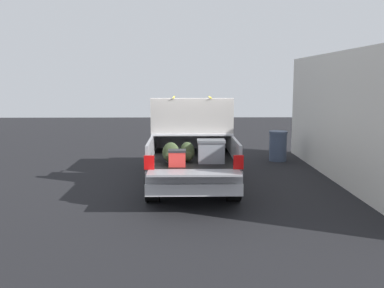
# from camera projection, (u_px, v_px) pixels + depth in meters

# --- Properties ---
(ground_plane) EXTENTS (40.00, 40.00, 0.00)m
(ground_plane) POSITION_uv_depth(u_px,v_px,m) (192.00, 183.00, 11.45)
(ground_plane) COLOR black
(pickup_truck) EXTENTS (6.05, 2.06, 2.23)m
(pickup_truck) POSITION_uv_depth(u_px,v_px,m) (191.00, 144.00, 11.67)
(pickup_truck) COLOR gray
(pickup_truck) RESTS_ON ground_plane
(building_facade) EXTENTS (9.23, 0.36, 3.36)m
(building_facade) POSITION_uv_depth(u_px,v_px,m) (343.00, 117.00, 11.40)
(building_facade) COLOR silver
(building_facade) RESTS_ON ground_plane
(trash_can) EXTENTS (0.60, 0.60, 0.98)m
(trash_can) POSITION_uv_depth(u_px,v_px,m) (278.00, 146.00, 14.48)
(trash_can) COLOR #3F4C66
(trash_can) RESTS_ON ground_plane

